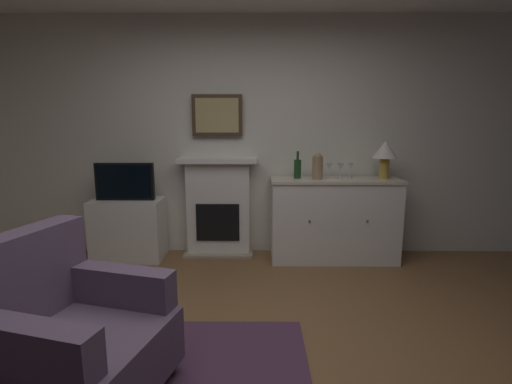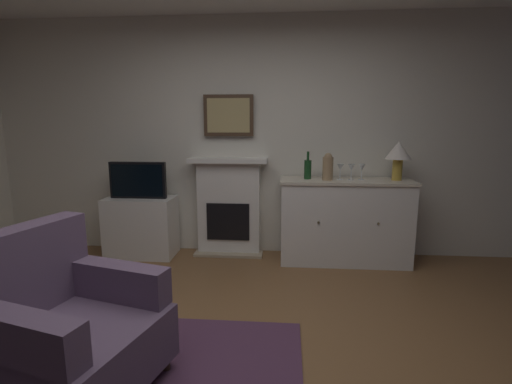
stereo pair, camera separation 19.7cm
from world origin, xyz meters
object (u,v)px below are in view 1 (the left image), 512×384
at_px(wine_glass_center, 340,168).
at_px(armchair, 69,335).
at_px(fireplace_unit, 218,207).
at_px(framed_picture, 217,115).
at_px(sideboard_cabinet, 334,219).
at_px(vase_decorative, 318,166).
at_px(wine_glass_right, 350,167).
at_px(table_lamp, 385,152).
at_px(tv_set, 125,182).
at_px(wine_glass_left, 329,167).
at_px(wine_bottle, 298,168).
at_px(tv_cabinet, 129,229).

relative_size(wine_glass_center, armchair, 0.17).
relative_size(fireplace_unit, framed_picture, 2.00).
height_order(sideboard_cabinet, vase_decorative, vase_decorative).
relative_size(wine_glass_right, vase_decorative, 0.59).
xyz_separation_m(table_lamp, tv_set, (-2.76, -0.01, -0.31)).
xyz_separation_m(framed_picture, tv_set, (-0.98, -0.23, -0.70)).
xyz_separation_m(fireplace_unit, wine_glass_left, (1.20, -0.18, 0.47)).
relative_size(sideboard_cabinet, table_lamp, 3.43).
xyz_separation_m(framed_picture, vase_decorative, (1.07, -0.27, -0.53)).
relative_size(wine_bottle, wine_glass_right, 1.76).
distance_m(wine_bottle, vase_decorative, 0.22).
height_order(sideboard_cabinet, armchair, armchair).
relative_size(sideboard_cabinet, armchair, 1.40).
height_order(fireplace_unit, tv_cabinet, fireplace_unit).
height_order(vase_decorative, tv_set, vase_decorative).
xyz_separation_m(wine_glass_center, tv_cabinet, (-2.29, 0.04, -0.69)).
bearing_deg(framed_picture, sideboard_cabinet, -9.93).
relative_size(framed_picture, vase_decorative, 1.96).
height_order(sideboard_cabinet, tv_set, tv_set).
distance_m(sideboard_cabinet, vase_decorative, 0.62).
xyz_separation_m(table_lamp, wine_glass_center, (-0.47, -0.02, -0.16)).
xyz_separation_m(vase_decorative, tv_set, (-2.04, 0.04, -0.17)).
bearing_deg(tv_set, armchair, -78.42).
relative_size(wine_bottle, tv_set, 0.47).
height_order(wine_glass_left, wine_glass_right, same).
bearing_deg(sideboard_cabinet, wine_glass_right, 2.36).
distance_m(table_lamp, wine_glass_center, 0.49).
xyz_separation_m(framed_picture, tv_cabinet, (-0.97, -0.21, -1.23)).
xyz_separation_m(framed_picture, sideboard_cabinet, (1.27, -0.22, -1.11)).
distance_m(wine_glass_right, tv_cabinet, 2.50).
xyz_separation_m(wine_bottle, wine_glass_right, (0.56, -0.01, 0.01)).
height_order(wine_bottle, tv_set, wine_bottle).
bearing_deg(vase_decorative, tv_cabinet, 178.18).
relative_size(wine_glass_left, vase_decorative, 0.59).
bearing_deg(sideboard_cabinet, tv_cabinet, 179.62).
bearing_deg(tv_cabinet, vase_decorative, -1.82).
bearing_deg(framed_picture, tv_set, -166.69).
bearing_deg(wine_glass_left, wine_bottle, 176.83).
bearing_deg(sideboard_cabinet, vase_decorative, -166.06).
height_order(wine_glass_center, wine_glass_right, same).
bearing_deg(wine_glass_right, wine_glass_center, -166.08).
xyz_separation_m(wine_bottle, wine_glass_left, (0.34, -0.02, 0.01)).
bearing_deg(wine_glass_center, wine_bottle, 174.93).
bearing_deg(armchair, wine_glass_left, 51.15).
bearing_deg(vase_decorative, wine_glass_center, 6.78).
bearing_deg(wine_glass_center, sideboard_cabinet, 153.94).
height_order(wine_glass_center, tv_set, tv_set).
relative_size(table_lamp, tv_set, 0.65).
bearing_deg(tv_cabinet, wine_glass_right, -0.21).
bearing_deg(vase_decorative, wine_glass_right, 9.03).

